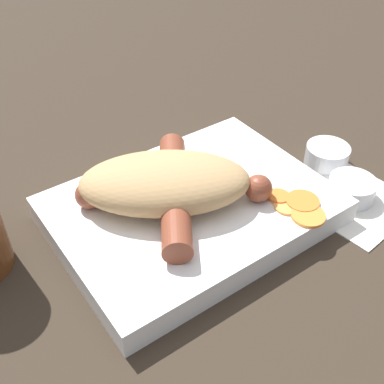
% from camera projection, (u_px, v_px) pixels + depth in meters
% --- Properties ---
extents(ground_plane, '(3.00, 3.00, 0.00)m').
position_uv_depth(ground_plane, '(192.00, 220.00, 0.50)').
color(ground_plane, '#33281E').
extents(food_tray, '(0.27, 0.20, 0.03)m').
position_uv_depth(food_tray, '(192.00, 210.00, 0.49)').
color(food_tray, white).
rests_on(food_tray, ground_plane).
extents(bread_roll, '(0.19, 0.17, 0.05)m').
position_uv_depth(bread_roll, '(165.00, 182.00, 0.47)').
color(bread_roll, tan).
rests_on(bread_roll, food_tray).
extents(sausage, '(0.17, 0.16, 0.03)m').
position_uv_depth(sausage, '(175.00, 192.00, 0.47)').
color(sausage, brown).
rests_on(sausage, food_tray).
extents(pickled_veggies, '(0.05, 0.07, 0.00)m').
position_uv_depth(pickled_veggies, '(298.00, 206.00, 0.47)').
color(pickled_veggies, orange).
rests_on(pickled_veggies, food_tray).
extents(napkin, '(0.12, 0.12, 0.00)m').
position_uv_depth(napkin, '(353.00, 200.00, 0.52)').
color(napkin, white).
rests_on(napkin, ground_plane).
extents(condiment_cup_near, '(0.05, 0.05, 0.02)m').
position_uv_depth(condiment_cup_near, '(351.00, 190.00, 0.52)').
color(condiment_cup_near, silver).
rests_on(condiment_cup_near, ground_plane).
extents(condiment_cup_far, '(0.05, 0.05, 0.02)m').
position_uv_depth(condiment_cup_far, '(327.00, 156.00, 0.57)').
color(condiment_cup_far, silver).
rests_on(condiment_cup_far, ground_plane).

